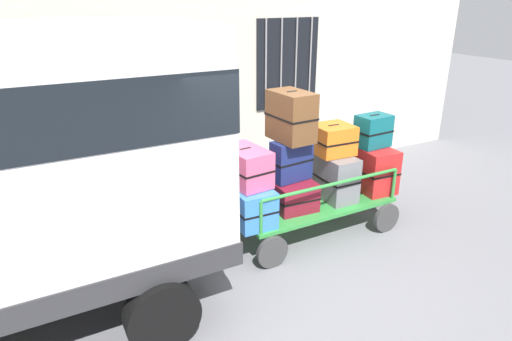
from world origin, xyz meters
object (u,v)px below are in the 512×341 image
at_px(luggage_cart, 310,206).
at_px(suitcase_midleft_middle, 291,160).
at_px(suitcase_midleft_top, 291,116).
at_px(suitcase_midright_bottom, 368,166).
at_px(suitcase_left_middle, 245,166).
at_px(suitcase_center_bottom, 332,175).
at_px(suitcase_midright_middle, 373,131).
at_px(suitcase_left_bottom, 246,201).
at_px(suitcase_midleft_bottom, 289,192).
at_px(suitcase_center_middle, 333,139).
at_px(backpack, 377,193).

distance_m(luggage_cart, suitcase_midleft_middle, 0.81).
relative_size(suitcase_midleft_top, suitcase_midright_bottom, 0.69).
height_order(suitcase_left_middle, suitcase_center_bottom, suitcase_left_middle).
xyz_separation_m(suitcase_center_bottom, suitcase_midright_middle, (0.67, -0.02, 0.55)).
relative_size(suitcase_left_bottom, suitcase_left_middle, 1.33).
relative_size(suitcase_midleft_bottom, suitcase_midleft_top, 1.20).
height_order(suitcase_midleft_top, suitcase_midright_bottom, suitcase_midleft_top).
height_order(suitcase_left_bottom, suitcase_midright_bottom, suitcase_midright_bottom).
height_order(luggage_cart, suitcase_midleft_bottom, suitcase_midleft_bottom).
distance_m(suitcase_left_middle, suitcase_midleft_middle, 0.68).
bearing_deg(suitcase_midright_middle, suitcase_left_bottom, 179.86).
distance_m(suitcase_left_bottom, suitcase_center_middle, 1.47).
bearing_deg(suitcase_midleft_top, suitcase_midright_bottom, -0.87).
xyz_separation_m(suitcase_left_bottom, suitcase_left_middle, (-0.00, -0.00, 0.46)).
bearing_deg(suitcase_center_bottom, suitcase_midleft_bottom, 177.59).
bearing_deg(luggage_cart, suitcase_midleft_middle, -178.54).
xyz_separation_m(suitcase_midleft_top, suitcase_midright_middle, (1.35, -0.05, -0.37)).
distance_m(suitcase_midleft_top, suitcase_center_middle, 0.79).
bearing_deg(suitcase_center_bottom, suitcase_midleft_middle, 179.72).
bearing_deg(suitcase_midleft_bottom, luggage_cart, -2.80).
height_order(suitcase_center_bottom, suitcase_midright_middle, suitcase_midright_middle).
height_order(suitcase_midleft_middle, suitcase_center_bottom, suitcase_midleft_middle).
bearing_deg(suitcase_midleft_top, backpack, 3.67).
distance_m(luggage_cart, suitcase_left_middle, 1.28).
xyz_separation_m(suitcase_left_middle, suitcase_center_middle, (1.35, 0.04, 0.13)).
xyz_separation_m(suitcase_center_bottom, suitcase_center_middle, (0.00, 0.03, 0.51)).
relative_size(suitcase_center_middle, suitcase_midright_middle, 1.10).
bearing_deg(suitcase_center_bottom, suitcase_center_middle, 90.00).
relative_size(luggage_cart, suitcase_midright_middle, 4.61).
relative_size(suitcase_midright_middle, backpack, 1.12).
bearing_deg(suitcase_midleft_bottom, suitcase_midright_middle, -1.92).
bearing_deg(suitcase_midleft_middle, suitcase_midright_bottom, 0.46).
bearing_deg(suitcase_left_middle, suitcase_midleft_top, 3.99).
distance_m(suitcase_midleft_middle, suitcase_midright_middle, 1.37).
bearing_deg(suitcase_midleft_bottom, suitcase_midleft_top, 90.00).
distance_m(luggage_cart, suitcase_left_bottom, 1.06).
xyz_separation_m(suitcase_center_middle, suitcase_midright_bottom, (0.67, -0.01, -0.51)).
relative_size(luggage_cart, suitcase_center_bottom, 2.82).
height_order(suitcase_left_middle, suitcase_midleft_bottom, suitcase_left_middle).
relative_size(suitcase_left_bottom, suitcase_midleft_bottom, 1.24).
xyz_separation_m(luggage_cart, suitcase_left_middle, (-1.01, -0.02, 0.78)).
xyz_separation_m(suitcase_left_bottom, suitcase_midright_middle, (2.02, -0.01, 0.63)).
distance_m(suitcase_midleft_middle, suitcase_center_middle, 0.70).
relative_size(suitcase_left_middle, suitcase_midleft_middle, 1.28).
distance_m(suitcase_midleft_middle, suitcase_center_bottom, 0.75).
height_order(suitcase_midleft_middle, suitcase_midleft_top, suitcase_midleft_top).
xyz_separation_m(suitcase_midleft_middle, suitcase_midleft_top, (0.00, 0.03, 0.58)).
distance_m(suitcase_center_bottom, suitcase_midright_bottom, 0.67).
bearing_deg(suitcase_midright_bottom, backpack, 19.63).
height_order(suitcase_left_middle, suitcase_center_middle, suitcase_center_middle).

